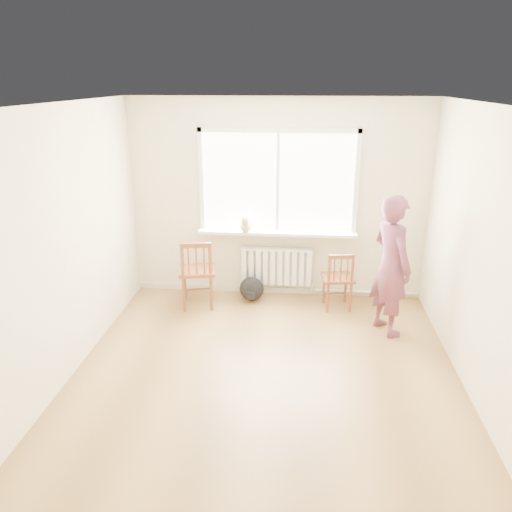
% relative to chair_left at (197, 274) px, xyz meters
% --- Properties ---
extents(floor, '(4.50, 4.50, 0.00)m').
position_rel_chair_left_xyz_m(floor, '(1.02, -1.67, -0.48)').
color(floor, '#9C7340').
rests_on(floor, ground).
extents(ceiling, '(4.50, 4.50, 0.00)m').
position_rel_chair_left_xyz_m(ceiling, '(1.02, -1.67, 2.22)').
color(ceiling, white).
rests_on(ceiling, back_wall).
extents(back_wall, '(4.00, 0.01, 2.70)m').
position_rel_chair_left_xyz_m(back_wall, '(1.02, 0.58, 0.87)').
color(back_wall, beige).
rests_on(back_wall, ground).
extents(window, '(2.12, 0.05, 1.42)m').
position_rel_chair_left_xyz_m(window, '(1.02, 0.55, 1.19)').
color(window, white).
rests_on(window, back_wall).
extents(windowsill, '(2.15, 0.22, 0.04)m').
position_rel_chair_left_xyz_m(windowsill, '(1.02, 0.47, 0.45)').
color(windowsill, white).
rests_on(windowsill, back_wall).
extents(radiator, '(1.00, 0.12, 0.55)m').
position_rel_chair_left_xyz_m(radiator, '(1.02, 0.49, -0.04)').
color(radiator, white).
rests_on(radiator, back_wall).
extents(heating_pipe, '(1.40, 0.04, 0.04)m').
position_rel_chair_left_xyz_m(heating_pipe, '(2.27, 0.52, -0.40)').
color(heating_pipe, silver).
rests_on(heating_pipe, back_wall).
extents(baseboard, '(4.00, 0.03, 0.08)m').
position_rel_chair_left_xyz_m(baseboard, '(1.02, 0.56, -0.44)').
color(baseboard, beige).
rests_on(baseboard, ground).
extents(chair_left, '(0.55, 0.53, 0.95)m').
position_rel_chair_left_xyz_m(chair_left, '(0.00, 0.00, 0.00)').
color(chair_left, brown).
rests_on(chair_left, floor).
extents(chair_right, '(0.45, 0.43, 0.80)m').
position_rel_chair_left_xyz_m(chair_right, '(1.86, 0.11, -0.07)').
color(chair_right, brown).
rests_on(chair_right, floor).
extents(person, '(0.64, 0.73, 1.69)m').
position_rel_chair_left_xyz_m(person, '(2.41, -0.45, 0.37)').
color(person, '#B43C59').
rests_on(person, floor).
extents(cat, '(0.18, 0.40, 0.27)m').
position_rel_chair_left_xyz_m(cat, '(0.61, 0.38, 0.58)').
color(cat, beige).
rests_on(cat, windowsill).
extents(backpack, '(0.39, 0.33, 0.34)m').
position_rel_chair_left_xyz_m(backpack, '(0.70, 0.28, -0.31)').
color(backpack, black).
rests_on(backpack, floor).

